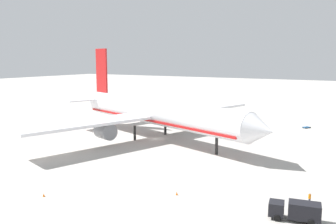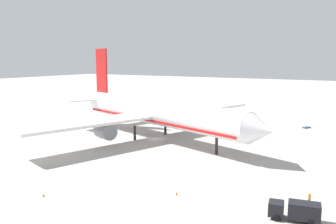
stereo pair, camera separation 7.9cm
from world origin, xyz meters
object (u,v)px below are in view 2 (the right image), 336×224
object	(u,v)px
baggage_cart_1	(244,118)
traffic_cone_1	(44,195)
airliner	(154,112)
ground_worker_3	(13,130)
baggage_cart_2	(306,127)
traffic_cone_0	(177,193)
ground_worker_2	(309,198)
service_truck_0	(296,210)

from	to	relation	value
baggage_cart_1	traffic_cone_1	bearing A→B (deg)	-92.62
airliner	baggage_cart_1	bearing A→B (deg)	74.38
ground_worker_3	baggage_cart_2	bearing A→B (deg)	35.38
airliner	traffic_cone_0	size ratio (longest dim) A/B	132.29
traffic_cone_0	ground_worker_2	bearing A→B (deg)	20.32
service_truck_0	ground_worker_3	world-z (taller)	service_truck_0
baggage_cart_2	ground_worker_3	world-z (taller)	ground_worker_3
baggage_cart_2	traffic_cone_1	xyz separation A→B (m)	(-25.68, -81.05, 0.01)
traffic_cone_0	traffic_cone_1	xyz separation A→B (m)	(-17.84, -11.32, 0.00)
baggage_cart_1	service_truck_0	bearing A→B (deg)	-66.45
service_truck_0	ground_worker_3	bearing A→B (deg)	167.88
service_truck_0	baggage_cart_1	world-z (taller)	service_truck_0
service_truck_0	baggage_cart_1	distance (m)	80.72
airliner	ground_worker_2	world-z (taller)	airliner
baggage_cart_2	traffic_cone_0	bearing A→B (deg)	-96.42
airliner	service_truck_0	size ratio (longest dim) A/B	10.43
ground_worker_3	traffic_cone_0	size ratio (longest dim) A/B	2.98
traffic_cone_0	traffic_cone_1	size ratio (longest dim) A/B	1.00
service_truck_0	traffic_cone_0	size ratio (longest dim) A/B	12.68
baggage_cart_2	ground_worker_2	xyz separation A→B (m)	(11.12, -62.70, 0.60)
ground_worker_2	traffic_cone_0	distance (m)	20.23
ground_worker_2	traffic_cone_1	xyz separation A→B (m)	(-36.80, -18.34, -0.59)
baggage_cart_1	ground_worker_2	distance (m)	74.72
baggage_cart_2	service_truck_0	bearing A→B (deg)	-81.43
traffic_cone_0	traffic_cone_1	bearing A→B (deg)	-147.60
baggage_cart_2	traffic_cone_1	bearing A→B (deg)	-107.58
ground_worker_2	ground_worker_3	size ratio (longest dim) A/B	1.04
ground_worker_3	traffic_cone_0	xyz separation A→B (m)	(64.99, -18.01, -0.55)
service_truck_0	traffic_cone_1	xyz separation A→B (m)	(-36.16, -11.45, -1.19)
airliner	ground_worker_3	world-z (taller)	airliner
service_truck_0	traffic_cone_0	distance (m)	18.36
airliner	ground_worker_2	bearing A→B (deg)	-30.44
service_truck_0	traffic_cone_1	bearing A→B (deg)	-162.44
baggage_cart_2	ground_worker_2	world-z (taller)	ground_worker_2
service_truck_0	ground_worker_3	distance (m)	85.22
airliner	traffic_cone_0	bearing A→B (deg)	-52.49
airliner	traffic_cone_0	world-z (taller)	airliner
baggage_cart_1	traffic_cone_1	distance (m)	85.53
baggage_cart_2	traffic_cone_0	distance (m)	70.17
ground_worker_2	traffic_cone_1	size ratio (longest dim) A/B	3.08
ground_worker_2	traffic_cone_0	xyz separation A→B (m)	(-18.96, -7.02, -0.59)
traffic_cone_1	ground_worker_2	bearing A→B (deg)	26.50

